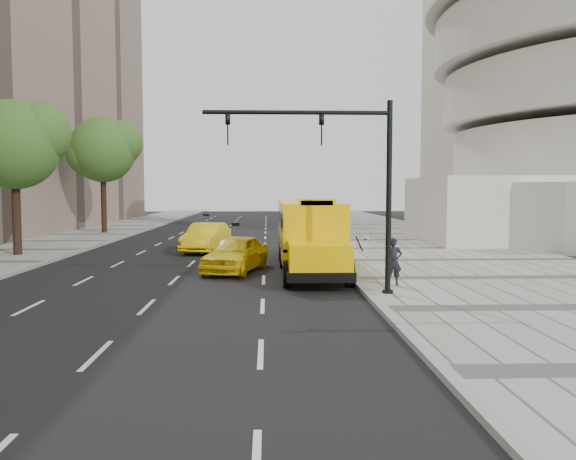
{
  "coord_description": "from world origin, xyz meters",
  "views": [
    {
      "loc": [
        2.65,
        -26.88,
        3.5
      ],
      "look_at": [
        3.5,
        -4.0,
        1.9
      ],
      "focal_mm": 35.0,
      "sensor_mm": 36.0,
      "label": 1
    }
  ],
  "objects_px": {
    "pedestrian": "(393,262)",
    "school_bus": "(309,230)",
    "traffic_signal": "(346,173)",
    "tree_b": "(16,144)",
    "taxi_far": "(206,238)",
    "tree_c": "(104,149)",
    "taxi_near": "(236,253)"
  },
  "relations": [
    {
      "from": "tree_c",
      "to": "taxi_near",
      "type": "height_order",
      "value": "tree_c"
    },
    {
      "from": "taxi_near",
      "to": "taxi_far",
      "type": "height_order",
      "value": "taxi_far"
    },
    {
      "from": "pedestrian",
      "to": "traffic_signal",
      "type": "xyz_separation_m",
      "value": [
        -1.92,
        -1.48,
        3.09
      ]
    },
    {
      "from": "pedestrian",
      "to": "school_bus",
      "type": "bearing_deg",
      "value": 116.64
    },
    {
      "from": "school_bus",
      "to": "taxi_far",
      "type": "xyz_separation_m",
      "value": [
        -5.34,
        7.19,
        -0.94
      ]
    },
    {
      "from": "pedestrian",
      "to": "traffic_signal",
      "type": "distance_m",
      "value": 3.93
    },
    {
      "from": "tree_c",
      "to": "taxi_far",
      "type": "relative_size",
      "value": 1.87
    },
    {
      "from": "taxi_far",
      "to": "taxi_near",
      "type": "bearing_deg",
      "value": -65.16
    },
    {
      "from": "traffic_signal",
      "to": "taxi_near",
      "type": "bearing_deg",
      "value": 122.67
    },
    {
      "from": "tree_b",
      "to": "taxi_far",
      "type": "height_order",
      "value": "tree_b"
    },
    {
      "from": "school_bus",
      "to": "taxi_far",
      "type": "relative_size",
      "value": 2.31
    },
    {
      "from": "tree_b",
      "to": "traffic_signal",
      "type": "xyz_separation_m",
      "value": [
        15.6,
        -11.8,
        -1.85
      ]
    },
    {
      "from": "pedestrian",
      "to": "taxi_far",
      "type": "bearing_deg",
      "value": 123.14
    },
    {
      "from": "tree_c",
      "to": "pedestrian",
      "type": "distance_m",
      "value": 31.96
    },
    {
      "from": "taxi_near",
      "to": "taxi_far",
      "type": "distance_m",
      "value": 8.28
    },
    {
      "from": "tree_c",
      "to": "taxi_near",
      "type": "xyz_separation_m",
      "value": [
        11.68,
        -21.48,
        -6.02
      ]
    },
    {
      "from": "tree_b",
      "to": "taxi_near",
      "type": "height_order",
      "value": "tree_b"
    },
    {
      "from": "tree_b",
      "to": "tree_c",
      "type": "height_order",
      "value": "tree_c"
    },
    {
      "from": "pedestrian",
      "to": "traffic_signal",
      "type": "height_order",
      "value": "traffic_signal"
    },
    {
      "from": "school_bus",
      "to": "traffic_signal",
      "type": "distance_m",
      "value": 7.32
    },
    {
      "from": "tree_b",
      "to": "tree_c",
      "type": "bearing_deg",
      "value": 89.96
    },
    {
      "from": "tree_c",
      "to": "traffic_signal",
      "type": "height_order",
      "value": "tree_c"
    },
    {
      "from": "pedestrian",
      "to": "tree_c",
      "type": "bearing_deg",
      "value": 124.79
    },
    {
      "from": "taxi_near",
      "to": "pedestrian",
      "type": "height_order",
      "value": "pedestrian"
    },
    {
      "from": "tree_c",
      "to": "school_bus",
      "type": "bearing_deg",
      "value": -54.21
    },
    {
      "from": "taxi_near",
      "to": "traffic_signal",
      "type": "relative_size",
      "value": 0.73
    },
    {
      "from": "taxi_near",
      "to": "traffic_signal",
      "type": "height_order",
      "value": "traffic_signal"
    },
    {
      "from": "tree_b",
      "to": "taxi_far",
      "type": "relative_size",
      "value": 1.64
    },
    {
      "from": "taxi_near",
      "to": "pedestrian",
      "type": "xyz_separation_m",
      "value": [
        5.83,
        -4.62,
        0.2
      ]
    },
    {
      "from": "taxi_near",
      "to": "pedestrian",
      "type": "distance_m",
      "value": 7.44
    },
    {
      "from": "tree_c",
      "to": "taxi_far",
      "type": "distance_m",
      "value": 17.57
    },
    {
      "from": "tree_c",
      "to": "school_bus",
      "type": "height_order",
      "value": "tree_c"
    }
  ]
}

